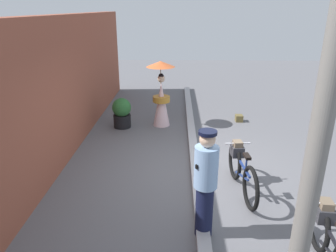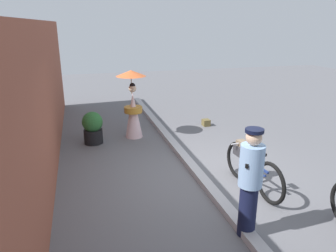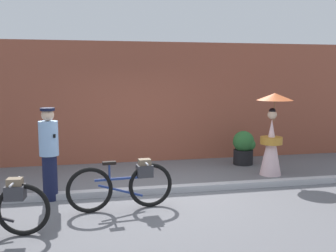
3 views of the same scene
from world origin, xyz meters
The scene contains 7 objects.
ground_plane centered at (0.00, 0.00, 0.00)m, with size 30.00×30.00×0.00m, color slate.
building_wall centered at (0.00, 3.00, 1.54)m, with size 14.00×0.40×3.07m, color brown.
sidewalk_curb centered at (0.00, 0.00, 0.06)m, with size 14.00×0.20×0.12m, color #B2B2B7.
bicycle_near_officer centered at (-0.67, -0.79, 0.44)m, with size 1.78×0.48×0.84m.
person_officer centered at (-1.93, -0.01, 0.89)m, with size 0.34×0.34×1.67m.
person_with_parasol centered at (2.79, 0.85, 0.92)m, with size 0.80×0.80×1.84m.
potted_plant_by_door centered at (2.59, 1.95, 0.44)m, with size 0.54×0.53×0.85m.
Camera 3 is at (-1.28, -7.20, 2.25)m, focal length 42.24 mm.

